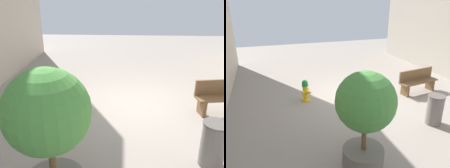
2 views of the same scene
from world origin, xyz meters
TOP-DOWN VIEW (x-y plane):
  - ground_plane at (0.00, 0.00)m, footprint 23.40×23.40m
  - fire_hydrant at (2.10, -0.24)m, footprint 0.38×0.38m
  - bench_near at (-2.43, 0.39)m, footprint 1.79×0.70m
  - planter_tree at (1.52, 3.69)m, footprint 1.30×1.30m
  - trash_bin at (-1.34, 2.67)m, footprint 0.50×0.50m

SIDE VIEW (x-z plane):
  - ground_plane at x=0.00m, z-range 0.00..0.00m
  - fire_hydrant at x=2.10m, z-range 0.00..0.83m
  - trash_bin at x=-1.34m, z-range 0.00..0.94m
  - bench_near at x=-2.43m, z-range 0.02..0.97m
  - planter_tree at x=1.52m, z-range 0.27..2.57m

